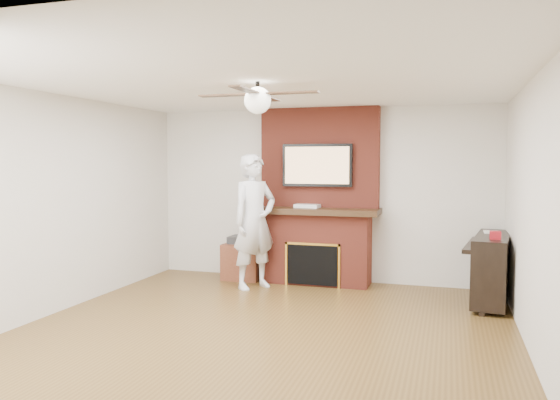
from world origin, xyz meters
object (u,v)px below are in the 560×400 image
(person, at_px, (254,221))
(side_table, at_px, (244,259))
(piano, at_px, (491,267))
(fireplace, at_px, (318,213))

(person, bearing_deg, side_table, 69.14)
(piano, bearing_deg, fireplace, 174.40)
(fireplace, distance_m, side_table, 1.31)
(fireplace, relative_size, piano, 1.88)
(person, relative_size, piano, 1.38)
(side_table, relative_size, piano, 0.48)
(fireplace, bearing_deg, side_table, -176.51)
(side_table, bearing_deg, person, -57.11)
(fireplace, xyz_separation_m, person, (-0.74, -0.60, -0.08))
(person, height_order, side_table, person)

